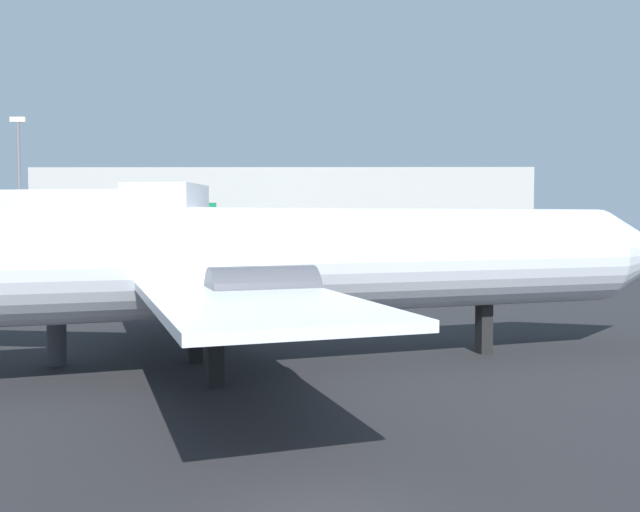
% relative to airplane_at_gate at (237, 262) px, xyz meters
% --- Properties ---
extents(airplane_at_gate, '(38.38, 25.15, 13.09)m').
position_rel_airplane_at_gate_xyz_m(airplane_at_gate, '(0.00, 0.00, 0.00)').
color(airplane_at_gate, silver).
rests_on(airplane_at_gate, ground_plane).
extents(airplane_far_left, '(27.58, 18.23, 7.83)m').
position_rel_airplane_at_gate_xyz_m(airplane_far_left, '(-3.40, 71.10, -0.97)').
color(airplane_far_left, silver).
rests_on(airplane_far_left, ground_plane).
extents(light_mast_left, '(2.40, 0.50, 21.64)m').
position_rel_airplane_at_gate_xyz_m(light_mast_left, '(-45.40, 85.55, 8.17)').
color(light_mast_left, slate).
rests_on(light_mast_left, ground_plane).
extents(terminal_building, '(81.52, 20.11, 13.93)m').
position_rel_airplane_at_gate_xyz_m(terminal_building, '(-4.25, 98.06, 3.04)').
color(terminal_building, '#B7B7B2').
rests_on(terminal_building, ground_plane).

